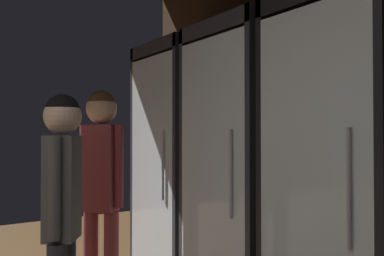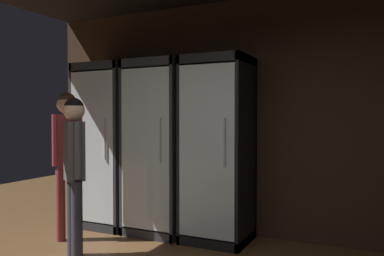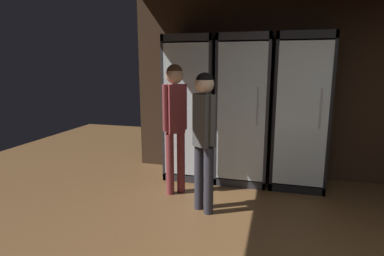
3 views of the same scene
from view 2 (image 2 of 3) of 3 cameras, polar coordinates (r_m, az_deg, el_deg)
name	(u,v)px [view 2 (image 2 of 3)]	position (r m, az deg, el deg)	size (l,w,h in m)	color
wall_back	(268,118)	(4.72, 10.81, 1.47)	(6.00, 0.06, 2.80)	#382619
cooler_far_left	(111,147)	(5.33, -11.53, -2.66)	(0.71, 0.69, 2.08)	#2B2B30
cooler_left	(161,149)	(4.90, -4.41, -3.02)	(0.71, 0.69, 2.08)	#2B2B30
cooler_center	(219,151)	(4.57, 3.91, -3.26)	(0.71, 0.69, 2.08)	black
shopper_near	(74,161)	(4.13, -16.44, -4.48)	(0.28, 0.25, 1.60)	#2D2D38
shopper_far	(67,148)	(4.76, -17.35, -2.70)	(0.26, 0.26, 1.68)	brown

